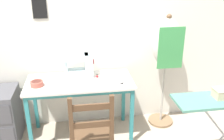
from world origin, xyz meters
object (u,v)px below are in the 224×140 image
(thread_spool_near_machine, at_px, (97,76))
(sewing_machine, at_px, (80,66))
(storage_box, at_px, (224,93))
(wooden_chair, at_px, (91,138))
(fabric_bowl, at_px, (37,83))
(scissors, at_px, (123,83))
(dress_form, at_px, (167,48))

(thread_spool_near_machine, bearing_deg, sewing_machine, 161.39)
(thread_spool_near_machine, relative_size, storage_box, 0.20)
(thread_spool_near_machine, relative_size, wooden_chair, 0.04)
(fabric_bowl, relative_size, thread_spool_near_machine, 3.77)
(thread_spool_near_machine, bearing_deg, scissors, -35.07)
(fabric_bowl, xyz_separation_m, dress_form, (1.50, 0.19, 0.27))
(sewing_machine, xyz_separation_m, thread_spool_near_machine, (0.19, -0.06, -0.11))
(scissors, height_order, storage_box, storage_box)
(storage_box, bearing_deg, thread_spool_near_machine, 142.80)
(scissors, relative_size, wooden_chair, 0.12)
(scissors, xyz_separation_m, thread_spool_near_machine, (-0.27, 0.19, 0.02))
(scissors, height_order, dress_form, dress_form)
(fabric_bowl, bearing_deg, storage_box, -21.46)
(wooden_chair, bearing_deg, storage_box, -3.80)
(fabric_bowl, relative_size, storage_box, 0.76)
(thread_spool_near_machine, height_order, wooden_chair, wooden_chair)
(sewing_machine, xyz_separation_m, wooden_chair, (0.06, -0.80, -0.41))
(thread_spool_near_machine, height_order, storage_box, storage_box)
(sewing_machine, distance_m, storage_box, 1.53)
(wooden_chair, distance_m, dress_form, 1.38)
(dress_form, distance_m, storage_box, 0.92)
(fabric_bowl, relative_size, dress_form, 0.10)
(dress_form, relative_size, storage_box, 7.78)
(scissors, distance_m, thread_spool_near_machine, 0.33)
(dress_form, bearing_deg, storage_box, -75.23)
(scissors, distance_m, storage_box, 1.02)
(storage_box, bearing_deg, scissors, 142.10)
(thread_spool_near_machine, distance_m, wooden_chair, 0.80)
(dress_form, bearing_deg, wooden_chair, -140.64)
(sewing_machine, height_order, thread_spool_near_machine, sewing_machine)
(scissors, height_order, thread_spool_near_machine, thread_spool_near_machine)
(scissors, bearing_deg, fabric_bowl, 176.46)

